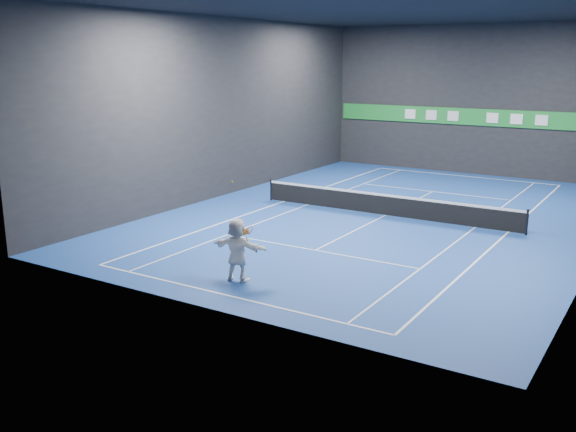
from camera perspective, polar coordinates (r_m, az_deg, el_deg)
The scene contains 19 objects.
ground at distance 29.54m, azimuth 8.58°, elevation 0.03°, with size 26.00×26.00×0.00m, color navy.
ceiling at distance 28.77m, azimuth 9.25°, elevation 17.72°, with size 26.00×26.00×0.00m, color black.
wall_back at distance 41.05m, azimuth 16.22°, elevation 9.86°, with size 18.00×0.10×9.00m, color black.
wall_front at distance 17.68m, azimuth -8.10°, elevation 5.67°, with size 18.00×0.10×9.00m, color black.
wall_left at distance 33.37m, azimuth -5.63°, elevation 9.53°, with size 0.10×26.00×9.00m, color black.
baseline_near at distance 19.65m, azimuth -5.56°, elevation -7.00°, with size 10.98×0.08×0.01m, color white.
baseline_far at distance 40.51m, azimuth 15.35°, elevation 3.44°, with size 10.98×0.08×0.01m, color white.
sideline_doubles_left at distance 32.04m, azimuth -0.45°, elevation 1.28°, with size 0.08×23.78×0.01m, color white.
sideline_doubles_right at distance 27.90m, azimuth 18.96°, elevation -1.39°, with size 0.08×23.78×0.01m, color white.
sideline_singles_left at distance 31.34m, azimuth 1.69°, elevation 0.99°, with size 0.06×23.78×0.01m, color white.
sideline_singles_right at distance 28.22m, azimuth 16.25°, elevation -1.02°, with size 0.06×23.78×0.01m, color white.
service_line_near at distance 23.99m, azimuth 2.43°, elevation -3.06°, with size 8.23×0.06×0.01m, color white.
service_line_far at distance 35.37m, azimuth 12.74°, elevation 2.14°, with size 8.23×0.06×0.01m, color white.
center_service_line at distance 29.53m, azimuth 8.58°, elevation 0.04°, with size 0.06×12.80×0.01m, color white.
player at distance 20.56m, azimuth -4.52°, elevation -3.00°, with size 1.91×0.61×2.06m, color white.
tennis_ball at distance 20.29m, azimuth -5.00°, elevation 3.06°, with size 0.07×0.07×0.07m, color #E6F829.
tennis_net at distance 29.41m, azimuth 8.62°, elevation 1.05°, with size 12.50×0.10×1.07m.
sponsor_banner at distance 41.06m, azimuth 16.10°, elevation 8.46°, with size 17.64×0.11×1.00m.
tennis_racket at distance 20.19m, azimuth -3.55°, elevation -1.39°, with size 0.55×0.35×0.61m.
Camera 1 is at (11.28, -26.39, 6.97)m, focal length 40.00 mm.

